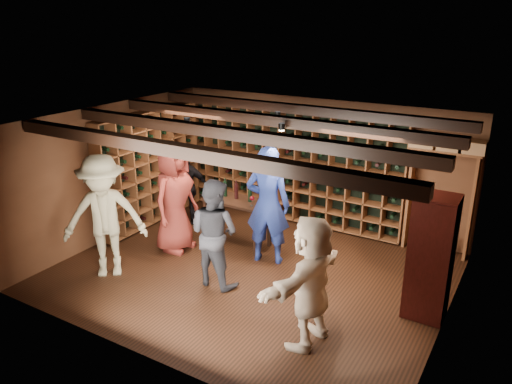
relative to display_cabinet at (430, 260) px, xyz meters
The scene contains 13 objects.
ground 2.85m from the display_cabinet, behind, with size 6.00×6.00×0.00m, color black.
room_shell 3.14m from the display_cabinet, behind, with size 6.00×6.00×6.00m.
wine_rack_back 3.89m from the display_cabinet, 146.67° to the left, with size 4.65×0.30×2.20m.
wine_rack_left 5.59m from the display_cabinet, behind, with size 0.30×2.65×2.20m.
crate_shelf 2.26m from the display_cabinet, 98.20° to the left, with size 1.20×0.32×2.07m.
display_cabinet is the anchor object (origin of this frame).
man_blue_shirt 2.73m from the display_cabinet, behind, with size 0.74×0.49×2.03m, color navy.
man_grey_suit 3.13m from the display_cabinet, 165.87° to the right, with size 0.83×0.65×1.71m, color #222227.
guest_red_floral 4.34m from the display_cabinet, behind, with size 0.96×0.63×1.97m, color maroon.
guest_woman_black 4.96m from the display_cabinet, 169.55° to the left, with size 0.90×0.37×1.53m, color black.
guest_khaki 4.90m from the display_cabinet, 163.29° to the right, with size 1.29×0.74×2.00m, color gray.
guest_beige 1.80m from the display_cabinet, 129.22° to the right, with size 1.62×0.52×1.74m, color #C1A88E.
tasting_table 3.53m from the display_cabinet, behind, with size 1.17×0.60×1.15m.
Camera 1 is at (3.77, -6.22, 4.00)m, focal length 35.00 mm.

